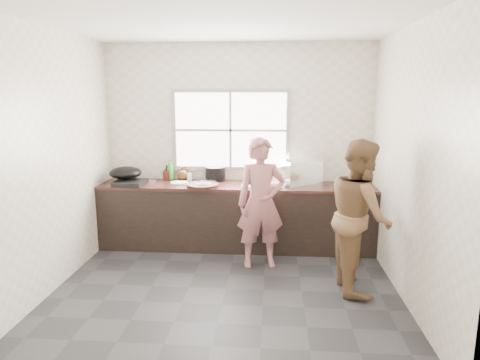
# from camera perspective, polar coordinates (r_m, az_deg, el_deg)

# --- Properties ---
(floor) EXTENTS (3.60, 3.20, 0.01)m
(floor) POSITION_cam_1_polar(r_m,az_deg,el_deg) (4.70, -1.88, -14.31)
(floor) COLOR #2B2B2D
(floor) RESTS_ON ground
(ceiling) EXTENTS (3.60, 3.20, 0.01)m
(ceiling) POSITION_cam_1_polar(r_m,az_deg,el_deg) (4.29, -2.14, 20.43)
(ceiling) COLOR silver
(ceiling) RESTS_ON wall_back
(wall_back) EXTENTS (3.60, 0.01, 2.70)m
(wall_back) POSITION_cam_1_polar(r_m,az_deg,el_deg) (5.87, -0.26, 4.73)
(wall_back) COLOR silver
(wall_back) RESTS_ON ground
(wall_left) EXTENTS (0.01, 3.20, 2.70)m
(wall_left) POSITION_cam_1_polar(r_m,az_deg,el_deg) (4.83, -23.81, 2.31)
(wall_left) COLOR beige
(wall_left) RESTS_ON ground
(wall_right) EXTENTS (0.01, 3.20, 2.70)m
(wall_right) POSITION_cam_1_polar(r_m,az_deg,el_deg) (4.46, 21.70, 1.80)
(wall_right) COLOR beige
(wall_right) RESTS_ON ground
(wall_front) EXTENTS (3.60, 0.01, 2.70)m
(wall_front) POSITION_cam_1_polar(r_m,az_deg,el_deg) (2.73, -5.75, -3.12)
(wall_front) COLOR beige
(wall_front) RESTS_ON ground
(cabinet) EXTENTS (3.60, 0.62, 0.82)m
(cabinet) POSITION_cam_1_polar(r_m,az_deg,el_deg) (5.75, -0.50, -4.99)
(cabinet) COLOR black
(cabinet) RESTS_ON floor
(countertop) EXTENTS (3.60, 0.64, 0.04)m
(countertop) POSITION_cam_1_polar(r_m,az_deg,el_deg) (5.64, -0.51, -0.79)
(countertop) COLOR #341A15
(countertop) RESTS_ON cabinet
(sink) EXTENTS (0.55, 0.45, 0.02)m
(sink) POSITION_cam_1_polar(r_m,az_deg,el_deg) (5.62, 3.04, -0.60)
(sink) COLOR silver
(sink) RESTS_ON countertop
(faucet) EXTENTS (0.02, 0.02, 0.30)m
(faucet) POSITION_cam_1_polar(r_m,az_deg,el_deg) (5.79, 3.11, 1.21)
(faucet) COLOR silver
(faucet) RESTS_ON countertop
(window_frame) EXTENTS (1.60, 0.05, 1.10)m
(window_frame) POSITION_cam_1_polar(r_m,az_deg,el_deg) (5.84, -1.25, 6.66)
(window_frame) COLOR #9EA0A5
(window_frame) RESTS_ON wall_back
(window_glazing) EXTENTS (1.50, 0.01, 1.00)m
(window_glazing) POSITION_cam_1_polar(r_m,az_deg,el_deg) (5.82, -1.28, 6.64)
(window_glazing) COLOR white
(window_glazing) RESTS_ON window_frame
(woman) EXTENTS (0.58, 0.43, 1.44)m
(woman) POSITION_cam_1_polar(r_m,az_deg,el_deg) (5.05, 2.81, -3.63)
(woman) COLOR #B96F72
(woman) RESTS_ON floor
(person_side) EXTENTS (0.65, 0.81, 1.60)m
(person_side) POSITION_cam_1_polar(r_m,az_deg,el_deg) (4.61, 15.68, -4.57)
(person_side) COLOR brown
(person_side) RESTS_ON floor
(cutting_board) EXTENTS (0.54, 0.54, 0.04)m
(cutting_board) POSITION_cam_1_polar(r_m,az_deg,el_deg) (5.50, -4.98, -0.72)
(cutting_board) COLOR black
(cutting_board) RESTS_ON countertop
(cleaver) EXTENTS (0.20, 0.14, 0.01)m
(cleaver) POSITION_cam_1_polar(r_m,az_deg,el_deg) (5.70, -4.25, -0.07)
(cleaver) COLOR silver
(cleaver) RESTS_ON cutting_board
(bowl_mince) EXTENTS (0.26, 0.26, 0.05)m
(bowl_mince) POSITION_cam_1_polar(r_m,az_deg,el_deg) (5.48, -4.86, -0.73)
(bowl_mince) COLOR silver
(bowl_mince) RESTS_ON countertop
(bowl_crabs) EXTENTS (0.22, 0.22, 0.06)m
(bowl_crabs) POSITION_cam_1_polar(r_m,az_deg,el_deg) (5.48, 4.43, -0.65)
(bowl_crabs) COLOR silver
(bowl_crabs) RESTS_ON countertop
(bowl_held) EXTENTS (0.27, 0.27, 0.07)m
(bowl_held) POSITION_cam_1_polar(r_m,az_deg,el_deg) (5.62, 6.18, -0.36)
(bowl_held) COLOR white
(bowl_held) RESTS_ON countertop
(black_pot) EXTENTS (0.34, 0.34, 0.19)m
(black_pot) POSITION_cam_1_polar(r_m,az_deg,el_deg) (5.88, -3.33, 0.84)
(black_pot) COLOR black
(black_pot) RESTS_ON countertop
(plate_food) EXTENTS (0.25, 0.25, 0.02)m
(plate_food) POSITION_cam_1_polar(r_m,az_deg,el_deg) (5.75, -8.08, -0.37)
(plate_food) COLOR silver
(plate_food) RESTS_ON countertop
(bottle_green) EXTENTS (0.15, 0.15, 0.29)m
(bottle_green) POSITION_cam_1_polar(r_m,az_deg,el_deg) (5.99, -9.31, 1.37)
(bottle_green) COLOR green
(bottle_green) RESTS_ON countertop
(bottle_brown_tall) EXTENTS (0.09, 0.09, 0.19)m
(bottle_brown_tall) POSITION_cam_1_polar(r_m,az_deg,el_deg) (5.99, -9.74, 0.86)
(bottle_brown_tall) COLOR #3D170F
(bottle_brown_tall) RESTS_ON countertop
(bottle_brown_short) EXTENTS (0.18, 0.18, 0.18)m
(bottle_brown_short) POSITION_cam_1_polar(r_m,az_deg,el_deg) (5.96, -7.61, 0.83)
(bottle_brown_short) COLOR #4B2D12
(bottle_brown_short) RESTS_ON countertop
(glass_jar) EXTENTS (0.08, 0.08, 0.10)m
(glass_jar) POSITION_cam_1_polar(r_m,az_deg,el_deg) (5.93, -6.77, 0.41)
(glass_jar) COLOR white
(glass_jar) RESTS_ON countertop
(burner) EXTENTS (0.40, 0.40, 0.06)m
(burner) POSITION_cam_1_polar(r_m,az_deg,el_deg) (5.79, -14.45, -0.35)
(burner) COLOR black
(burner) RESTS_ON countertop
(wok) EXTENTS (0.49, 0.49, 0.16)m
(wok) POSITION_cam_1_polar(r_m,az_deg,el_deg) (5.90, -15.02, 0.93)
(wok) COLOR black
(wok) RESTS_ON burner
(dish_rack) EXTENTS (0.53, 0.46, 0.34)m
(dish_rack) POSITION_cam_1_polar(r_m,az_deg,el_deg) (5.57, 8.16, 0.89)
(dish_rack) COLOR white
(dish_rack) RESTS_ON countertop
(pot_lid_left) EXTENTS (0.33, 0.33, 0.01)m
(pot_lid_left) POSITION_cam_1_polar(r_m,az_deg,el_deg) (6.06, -14.47, -0.07)
(pot_lid_left) COLOR #BABDC2
(pot_lid_left) RESTS_ON countertop
(pot_lid_right) EXTENTS (0.30, 0.30, 0.01)m
(pot_lid_right) POSITION_cam_1_polar(r_m,az_deg,el_deg) (5.95, -12.16, -0.17)
(pot_lid_right) COLOR silver
(pot_lid_right) RESTS_ON countertop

